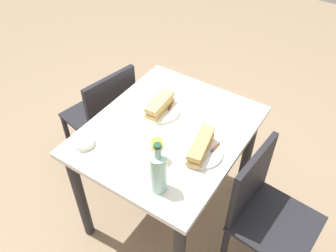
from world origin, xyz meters
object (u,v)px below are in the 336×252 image
object	(u,v)px
chair_far	(263,210)
beer_glass	(157,150)
water_bottle	(158,172)
dining_table	(168,146)
baguette_sandwich_near	(201,146)
plate_far	(160,110)
olive_bowl	(84,143)
chair_near	(105,115)
baguette_sandwich_far	(160,104)
knife_near	(212,152)
knife_far	(168,110)
plate_near	(200,152)

from	to	relation	value
chair_far	beer_glass	world-z (taller)	beer_glass
chair_far	water_bottle	distance (m)	0.67
dining_table	beer_glass	bearing A→B (deg)	20.01
baguette_sandwich_near	plate_far	world-z (taller)	baguette_sandwich_near
beer_glass	olive_bowl	size ratio (longest dim) A/B	1.15
water_bottle	chair_near	bearing A→B (deg)	-121.65
baguette_sandwich_far	water_bottle	bearing A→B (deg)	33.63
baguette_sandwich_near	baguette_sandwich_far	xyz separation A→B (m)	(-0.15, -0.35, 0.00)
chair_near	knife_near	distance (m)	0.94
baguette_sandwich_far	plate_far	bearing A→B (deg)	-135.00
baguette_sandwich_near	baguette_sandwich_far	size ratio (longest dim) A/B	1.14
plate_far	knife_far	size ratio (longest dim) A/B	1.29
baguette_sandwich_near	baguette_sandwich_far	bearing A→B (deg)	-113.82
knife_near	water_bottle	size ratio (longest dim) A/B	0.64
plate_far	beer_glass	xyz separation A→B (m)	(0.30, 0.19, 0.05)
chair_far	olive_bowl	bearing A→B (deg)	-68.87
plate_far	baguette_sandwich_far	bearing A→B (deg)	45.00
knife_near	baguette_sandwich_far	xyz separation A→B (m)	(-0.13, -0.40, 0.03)
baguette_sandwich_near	knife_near	world-z (taller)	baguette_sandwich_near
chair_near	plate_near	world-z (taller)	chair_near
dining_table	baguette_sandwich_far	world-z (taller)	baguette_sandwich_far
knife_far	dining_table	bearing A→B (deg)	32.21
chair_near	plate_near	distance (m)	0.89
water_bottle	knife_far	bearing A→B (deg)	-151.60
plate_near	knife_near	size ratio (longest dim) A/B	1.26
olive_bowl	beer_glass	bearing A→B (deg)	108.94
baguette_sandwich_near	knife_far	xyz separation A→B (m)	(-0.17, -0.30, -0.03)
water_bottle	beer_glass	distance (m)	0.18
water_bottle	olive_bowl	distance (m)	0.48
chair_near	olive_bowl	bearing A→B (deg)	33.17
chair_near	beer_glass	bearing A→B (deg)	63.40
plate_far	knife_far	distance (m)	0.05
baguette_sandwich_far	knife_near	bearing A→B (deg)	71.64
plate_near	olive_bowl	size ratio (longest dim) A/B	2.13
plate_near	knife_far	distance (m)	0.34
beer_glass	knife_near	bearing A→B (deg)	129.86
chair_far	knife_far	distance (m)	0.73
chair_far	baguette_sandwich_far	world-z (taller)	baguette_sandwich_far
chair_far	plate_near	world-z (taller)	chair_far
plate_near	beer_glass	xyz separation A→B (m)	(0.15, -0.15, 0.05)
chair_near	olive_bowl	size ratio (longest dim) A/B	7.91
knife_near	chair_near	bearing A→B (deg)	-100.60
chair_near	knife_far	size ratio (longest dim) A/B	4.79
plate_far	knife_near	bearing A→B (deg)	71.64
dining_table	olive_bowl	world-z (taller)	olive_bowl
dining_table	chair_far	distance (m)	0.61
plate_near	beer_glass	bearing A→B (deg)	-45.79
beer_glass	olive_bowl	bearing A→B (deg)	-71.06
baguette_sandwich_far	water_bottle	distance (m)	0.54
plate_far	baguette_sandwich_far	world-z (taller)	baguette_sandwich_far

